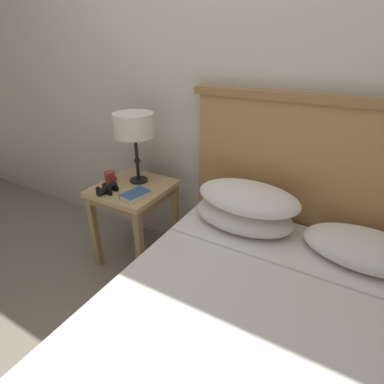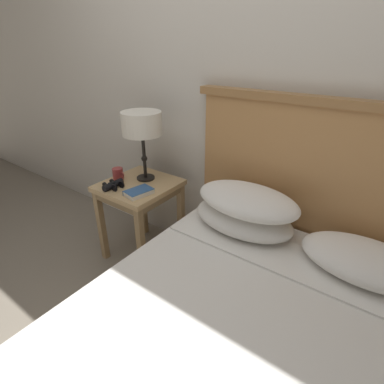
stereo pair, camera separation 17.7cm
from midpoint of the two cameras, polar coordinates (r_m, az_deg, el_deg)
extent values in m
plane|color=gray|center=(1.95, -10.98, -24.78)|extent=(20.00, 20.00, 0.00)
cube|color=beige|center=(1.97, 3.16, 20.54)|extent=(8.00, 0.06, 2.60)
cube|color=tan|center=(2.15, -13.54, 0.65)|extent=(0.48, 0.50, 0.04)
cube|color=#917650|center=(2.16, -13.42, -0.37)|extent=(0.45, 0.47, 0.05)
cube|color=#A4865B|center=(2.30, -20.16, -7.19)|extent=(0.04, 0.04, 0.58)
cube|color=#A4865B|center=(2.05, -12.41, -10.69)|extent=(0.04, 0.04, 0.58)
cube|color=#A4865B|center=(2.55, -12.99, -2.67)|extent=(0.04, 0.04, 0.58)
cube|color=#A4865B|center=(2.32, -5.38, -5.19)|extent=(0.04, 0.04, 0.58)
cube|color=white|center=(1.34, 6.13, -31.26)|extent=(1.38, 1.91, 0.25)
cube|color=white|center=(1.68, 15.73, -11.00)|extent=(1.35, 0.28, 0.01)
cube|color=#AD7A47|center=(1.92, 18.89, -2.80)|extent=(1.48, 0.06, 1.22)
cube|color=olive|center=(1.71, 22.09, 16.01)|extent=(1.55, 0.10, 0.04)
ellipsoid|color=white|center=(1.80, 6.96, -4.54)|extent=(0.60, 0.36, 0.15)
ellipsoid|color=white|center=(1.71, 27.68, -9.68)|extent=(0.60, 0.36, 0.15)
ellipsoid|color=white|center=(1.73, 7.73, -1.09)|extent=(0.60, 0.36, 0.15)
cylinder|color=black|center=(2.20, -12.38, 2.19)|extent=(0.13, 0.13, 0.01)
cylinder|color=black|center=(2.14, -12.81, 6.20)|extent=(0.02, 0.02, 0.32)
sphere|color=black|center=(2.15, -12.77, 5.81)|extent=(0.04, 0.04, 0.04)
cylinder|color=silver|center=(2.07, -13.47, 12.30)|extent=(0.27, 0.27, 0.16)
cube|color=silver|center=(1.97, -13.27, -0.66)|extent=(0.14, 0.19, 0.03)
cube|color=#2D568E|center=(1.96, -13.32, -0.22)|extent=(0.15, 0.19, 0.00)
cube|color=#2D568E|center=(2.01, -14.24, -0.18)|extent=(0.04, 0.17, 0.03)
cylinder|color=black|center=(2.07, -18.87, 0.19)|extent=(0.05, 0.10, 0.04)
cylinder|color=black|center=(2.04, -17.94, -0.09)|extent=(0.05, 0.01, 0.05)
cylinder|color=black|center=(2.11, -19.78, 0.45)|extent=(0.04, 0.01, 0.04)
cylinder|color=black|center=(2.11, -17.67, 0.87)|extent=(0.05, 0.10, 0.04)
cylinder|color=black|center=(2.08, -16.73, 0.61)|extent=(0.05, 0.01, 0.05)
cylinder|color=black|center=(2.14, -18.58, 1.12)|extent=(0.04, 0.01, 0.04)
cube|color=black|center=(2.09, -18.29, 0.72)|extent=(0.06, 0.04, 0.01)
cylinder|color=black|center=(2.09, -18.31, 0.83)|extent=(0.02, 0.01, 0.02)
cylinder|color=#993333|center=(2.21, -17.61, 2.63)|extent=(0.08, 0.08, 0.08)
torus|color=#993333|center=(2.18, -16.85, 2.52)|extent=(0.05, 0.01, 0.05)
camera|label=1|loc=(0.09, -92.86, -1.44)|focal=28.00mm
camera|label=2|loc=(0.09, 87.14, 1.44)|focal=28.00mm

